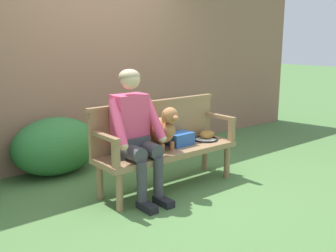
{
  "coord_description": "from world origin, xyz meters",
  "views": [
    {
      "loc": [
        -2.58,
        -3.18,
        1.59
      ],
      "look_at": [
        0.0,
        0.0,
        0.69
      ],
      "focal_mm": 42.12,
      "sensor_mm": 36.0,
      "label": 1
    }
  ],
  "objects_px": {
    "tennis_racket": "(205,139)",
    "baseball_glove": "(207,134)",
    "sports_bag": "(180,139)",
    "person_seated": "(134,130)",
    "dog_on_bench": "(164,128)",
    "garden_bench": "(168,154)"
  },
  "relations": [
    {
      "from": "tennis_racket",
      "to": "baseball_glove",
      "type": "bearing_deg",
      "value": 26.64
    },
    {
      "from": "sports_bag",
      "to": "tennis_racket",
      "type": "bearing_deg",
      "value": -0.54
    },
    {
      "from": "person_seated",
      "to": "tennis_racket",
      "type": "relative_size",
      "value": 2.36
    },
    {
      "from": "person_seated",
      "to": "dog_on_bench",
      "type": "height_order",
      "value": "person_seated"
    },
    {
      "from": "garden_bench",
      "to": "sports_bag",
      "type": "relative_size",
      "value": 5.86
    },
    {
      "from": "person_seated",
      "to": "tennis_racket",
      "type": "distance_m",
      "value": 1.06
    },
    {
      "from": "dog_on_bench",
      "to": "garden_bench",
      "type": "bearing_deg",
      "value": 4.54
    },
    {
      "from": "garden_bench",
      "to": "dog_on_bench",
      "type": "height_order",
      "value": "dog_on_bench"
    },
    {
      "from": "dog_on_bench",
      "to": "sports_bag",
      "type": "relative_size",
      "value": 1.71
    },
    {
      "from": "dog_on_bench",
      "to": "sports_bag",
      "type": "height_order",
      "value": "dog_on_bench"
    },
    {
      "from": "garden_bench",
      "to": "tennis_racket",
      "type": "height_order",
      "value": "tennis_racket"
    },
    {
      "from": "garden_bench",
      "to": "sports_bag",
      "type": "distance_m",
      "value": 0.24
    },
    {
      "from": "person_seated",
      "to": "sports_bag",
      "type": "bearing_deg",
      "value": 4.34
    },
    {
      "from": "garden_bench",
      "to": "baseball_glove",
      "type": "distance_m",
      "value": 0.66
    },
    {
      "from": "sports_bag",
      "to": "person_seated",
      "type": "bearing_deg",
      "value": -175.66
    },
    {
      "from": "dog_on_bench",
      "to": "tennis_racket",
      "type": "xyz_separation_m",
      "value": [
        0.65,
        0.04,
        -0.23
      ]
    },
    {
      "from": "garden_bench",
      "to": "baseball_glove",
      "type": "relative_size",
      "value": 7.45
    },
    {
      "from": "person_seated",
      "to": "baseball_glove",
      "type": "relative_size",
      "value": 5.95
    },
    {
      "from": "person_seated",
      "to": "tennis_racket",
      "type": "xyz_separation_m",
      "value": [
        1.03,
        0.04,
        -0.26
      ]
    },
    {
      "from": "person_seated",
      "to": "dog_on_bench",
      "type": "relative_size",
      "value": 2.73
    },
    {
      "from": "garden_bench",
      "to": "tennis_racket",
      "type": "distance_m",
      "value": 0.6
    },
    {
      "from": "dog_on_bench",
      "to": "baseball_glove",
      "type": "relative_size",
      "value": 2.18
    }
  ]
}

